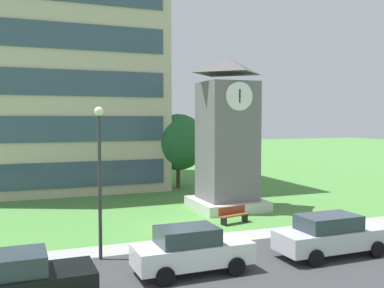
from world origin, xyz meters
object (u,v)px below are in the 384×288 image
Objects in this scene: clock_tower at (227,142)px; street_lamp at (100,166)px; parked_car_silver at (332,235)px; parked_car_white at (191,249)px; park_bench at (234,215)px; tree_by_building at (178,142)px; tree_streetside at (79,146)px; parked_car_black at (11,282)px.

clock_tower reaches higher than street_lamp.
parked_car_white is at bearing 177.96° from parked_car_silver.
clock_tower is 2.16× the size of parked_car_white.
clock_tower is 10.47m from parked_car_silver.
park_bench is (-1.32, -3.54, -3.63)m from clock_tower.
tree_by_building is (1.24, 12.27, 3.20)m from park_bench.
street_lamp reaches higher than parked_car_white.
clock_tower is 11.34m from street_lamp.
parked_car_silver is at bearing -68.86° from tree_streetside.
park_bench is 0.40× the size of parked_car_black.
street_lamp is 1.29× the size of parked_car_black.
park_bench is at bearing 33.88° from parked_car_black.
street_lamp is 18.05m from tree_by_building.
tree_by_building is 1.27× the size of parked_car_black.
parked_car_black is 0.97× the size of parked_car_silver.
tree_streetside is at bearing 111.14° from parked_car_silver.
parked_car_white is (2.78, -2.73, -2.86)m from street_lamp.
parked_car_white is at bearing -127.82° from park_bench.
parked_car_black is (-12.10, -10.78, -3.23)m from clock_tower.
tree_by_building reaches higher than tree_streetside.
tree_by_building reaches higher than parked_car_silver.
parked_car_white is at bearing -85.41° from tree_streetside.
parked_car_black is at bearing -170.11° from parked_car_white.
park_bench is 0.37× the size of tree_streetside.
street_lamp is 5.71m from parked_car_black.
tree_streetside is (-6.37, 13.14, 2.99)m from park_bench.
street_lamp is at bearing 49.72° from parked_car_black.
clock_tower reaches higher than tree_streetside.
tree_streetside is at bearing 173.51° from tree_by_building.
parked_car_black reaches higher than park_bench.
street_lamp reaches higher than park_bench.
clock_tower is 16.53m from parked_car_black.
parked_car_black is 12.01m from parked_car_silver.
clock_tower is 5.24m from park_bench.
tree_by_building is 23.09m from parked_car_black.
street_lamp is 1.20× the size of tree_streetside.
street_lamp is (-8.90, -7.01, -0.37)m from clock_tower.
tree_streetside is at bearing 115.86° from park_bench.
tree_by_building is (7.61, -0.86, 0.20)m from tree_streetside.
parked_car_silver is at bearing -2.04° from parked_car_white.
tree_by_building is at bearing 60.71° from street_lamp.
clock_tower is at bearing 57.82° from parked_car_white.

